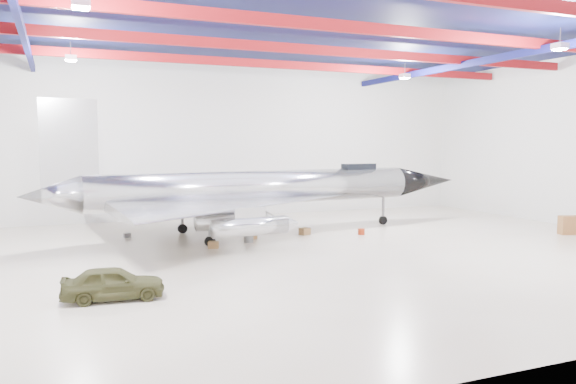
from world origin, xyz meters
name	(u,v)px	position (x,y,z in m)	size (l,w,h in m)	color
floor	(299,254)	(0.00, 0.00, 0.00)	(40.00, 40.00, 0.00)	beige
wall_back	(217,142)	(0.00, 15.00, 5.50)	(40.00, 40.00, 0.00)	silver
ceiling	(300,24)	(0.00, 0.00, 11.00)	(40.00, 40.00, 0.00)	#0A0F38
ceiling_structure	(300,39)	(0.00, 0.00, 10.32)	(39.50, 29.50, 1.08)	maroon
jet_aircraft	(259,192)	(0.14, 6.24, 2.50)	(27.98, 17.18, 7.63)	silver
jeep	(113,283)	(-9.18, -4.94, 0.59)	(1.39, 3.45, 1.17)	#3D3E1F
desk	(570,225)	(17.16, -0.80, 0.56)	(1.22, 0.61, 1.11)	brown
crate_ply	(213,245)	(-3.52, 2.96, 0.18)	(0.51, 0.41, 0.36)	olive
engine_drum	(249,238)	(-1.27, 3.99, 0.23)	(0.51, 0.51, 0.46)	#59595B
parts_bin	(305,231)	(2.59, 5.13, 0.20)	(0.57, 0.46, 0.40)	olive
crate_small	(127,235)	(-7.22, 8.19, 0.12)	(0.35, 0.28, 0.25)	#59595B
tool_chest	(361,232)	(5.70, 3.85, 0.18)	(0.41, 0.41, 0.37)	maroon
oil_barrel	(251,235)	(-0.86, 4.88, 0.21)	(0.60, 0.48, 0.42)	olive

